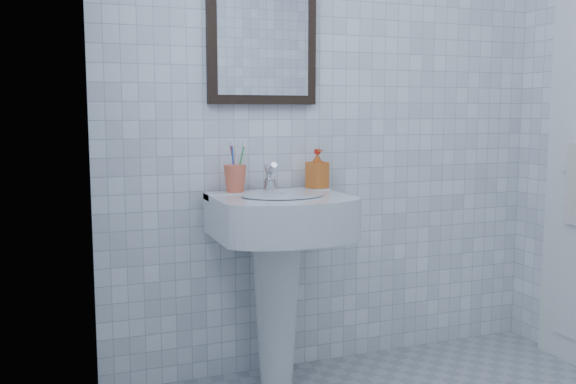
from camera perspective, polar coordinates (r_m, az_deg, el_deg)
name	(u,v)px	position (r m, az deg, el deg)	size (l,w,h in m)	color
wall_back	(333,103)	(3.03, 3.99, 7.94)	(2.20, 0.02, 2.50)	white
wall_left	(122,94)	(1.56, -14.51, 8.44)	(0.02, 2.40, 2.50)	white
washbasin	(278,258)	(2.77, -0.89, -5.87)	(0.56, 0.41, 0.87)	silver
faucet	(270,179)	(2.81, -1.63, 1.13)	(0.05, 0.11, 0.13)	silver
toothbrush_cup	(235,178)	(2.78, -4.72, 1.21)	(0.10, 0.10, 0.12)	#EB6444
soap_dispenser	(317,169)	(2.92, 2.61, 2.08)	(0.08, 0.08, 0.18)	#C84313
wall_mirror	(262,33)	(2.90, -2.29, 13.92)	(0.50, 0.04, 0.62)	black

